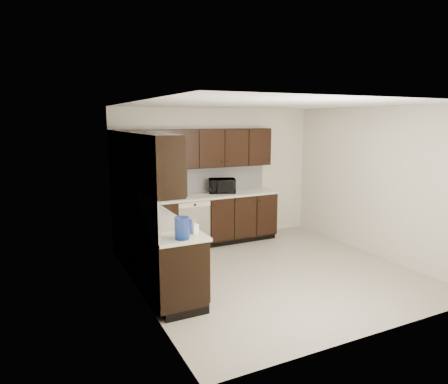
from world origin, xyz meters
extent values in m
plane|color=#A49B88|center=(0.00, 0.00, 0.00)|extent=(4.00, 4.00, 0.00)
plane|color=white|center=(0.00, 0.00, 2.50)|extent=(4.00, 4.00, 0.00)
cube|color=beige|center=(0.00, 2.00, 1.25)|extent=(4.00, 0.02, 2.50)
cube|color=beige|center=(-2.00, 0.00, 1.25)|extent=(0.02, 4.00, 2.50)
cube|color=beige|center=(2.00, 0.00, 1.25)|extent=(0.02, 4.00, 2.50)
cube|color=beige|center=(0.00, -2.00, 1.25)|extent=(4.00, 0.02, 2.50)
cube|color=black|center=(-0.50, 1.70, 0.45)|extent=(3.00, 0.60, 0.90)
cube|color=black|center=(-1.70, 0.30, 0.45)|extent=(0.60, 2.20, 0.90)
cube|color=black|center=(-0.50, 1.73, 0.05)|extent=(3.00, 0.54, 0.10)
cube|color=black|center=(-1.67, 0.30, 0.05)|extent=(0.54, 2.20, 0.10)
cube|color=beige|center=(-0.50, 1.70, 0.92)|extent=(3.03, 0.63, 0.04)
cube|color=beige|center=(-1.70, 0.30, 0.92)|extent=(0.63, 2.23, 0.04)
cube|color=silver|center=(-0.50, 1.99, 1.18)|extent=(3.00, 0.02, 0.48)
cube|color=silver|center=(-1.99, 0.60, 1.18)|extent=(0.02, 2.80, 0.48)
cube|color=black|center=(-0.50, 1.83, 1.77)|extent=(3.00, 0.33, 0.70)
cube|color=black|center=(-1.83, 0.43, 1.77)|extent=(0.33, 2.47, 0.70)
cube|color=beige|center=(-0.70, 1.41, 0.50)|extent=(0.58, 0.02, 0.78)
cube|color=beige|center=(-0.70, 1.40, 0.84)|extent=(0.58, 0.03, 0.08)
cylinder|color=black|center=(-0.70, 1.39, 0.84)|extent=(0.04, 0.02, 0.04)
cube|color=beige|center=(-1.68, 0.00, 0.95)|extent=(0.54, 0.82, 0.03)
cube|color=beige|center=(-1.68, -0.20, 0.86)|extent=(0.42, 0.34, 0.16)
cube|color=beige|center=(-1.68, 0.20, 0.86)|extent=(0.42, 0.34, 0.16)
cylinder|color=silver|center=(-1.90, 0.00, 1.07)|extent=(0.03, 0.03, 0.26)
cylinder|color=silver|center=(-1.85, 0.00, 1.19)|extent=(0.14, 0.02, 0.02)
cylinder|color=#B2B2B7|center=(-1.68, -0.20, 0.89)|extent=(0.20, 0.20, 0.10)
imported|color=black|center=(-0.02, 1.73, 1.07)|extent=(0.56, 0.48, 0.27)
imported|color=gray|center=(-1.48, -0.55, 1.02)|extent=(0.09, 0.09, 0.17)
imported|color=gray|center=(-1.86, 0.74, 1.07)|extent=(0.13, 0.13, 0.26)
cube|color=silver|center=(-1.75, 1.72, 1.07)|extent=(0.47, 0.40, 0.25)
cube|color=silver|center=(-1.67, 1.11, 1.03)|extent=(0.53, 0.42, 0.19)
cylinder|color=navy|center=(-1.69, -0.70, 1.07)|extent=(0.21, 0.21, 0.25)
cylinder|color=#0C8586|center=(-1.55, 1.35, 1.03)|extent=(0.10, 0.10, 0.19)
cylinder|color=silver|center=(-1.54, 1.35, 1.10)|extent=(0.19, 0.19, 0.32)
camera|label=1|loc=(-3.18, -4.85, 2.28)|focal=32.00mm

